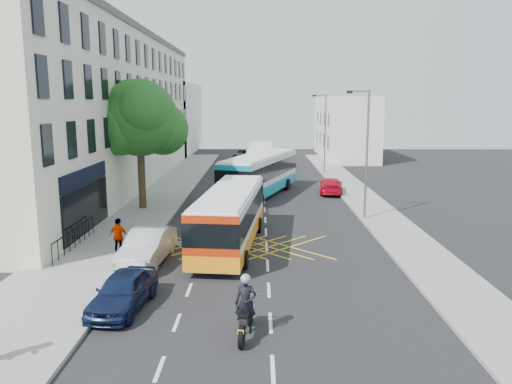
{
  "coord_description": "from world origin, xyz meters",
  "views": [
    {
      "loc": [
        -0.39,
        -18.93,
        7.44
      ],
      "look_at": [
        -0.58,
        9.85,
        2.2
      ],
      "focal_mm": 35.0,
      "sensor_mm": 36.0,
      "label": 1
    }
  ],
  "objects_px": {
    "bus_far": "(261,159)",
    "bus_mid": "(260,174)",
    "bus_near": "(230,217)",
    "distant_car_grey": "(243,155)",
    "lamp_far": "(324,130)",
    "pedestrian_far": "(119,236)",
    "distant_car_dark": "(284,153)",
    "parked_car_silver": "(147,247)",
    "red_hatchback": "(331,186)",
    "lamp_near": "(365,148)",
    "street_tree": "(139,119)",
    "motorbike": "(246,307)",
    "distant_car_silver": "(284,161)",
    "parked_car_blue": "(123,291)"
  },
  "relations": [
    {
      "from": "lamp_far",
      "to": "motorbike",
      "type": "distance_m",
      "value": 36.83
    },
    {
      "from": "street_tree",
      "to": "distant_car_dark",
      "type": "xyz_separation_m",
      "value": [
        11.41,
        32.52,
        -5.61
      ]
    },
    {
      "from": "distant_car_silver",
      "to": "pedestrian_far",
      "type": "relative_size",
      "value": 2.17
    },
    {
      "from": "lamp_near",
      "to": "red_hatchback",
      "type": "relative_size",
      "value": 1.79
    },
    {
      "from": "red_hatchback",
      "to": "pedestrian_far",
      "type": "relative_size",
      "value": 2.51
    },
    {
      "from": "lamp_near",
      "to": "bus_far",
      "type": "distance_m",
      "value": 21.73
    },
    {
      "from": "motorbike",
      "to": "distant_car_grey",
      "type": "bearing_deg",
      "value": 99.5
    },
    {
      "from": "pedestrian_far",
      "to": "bus_mid",
      "type": "bearing_deg",
      "value": -94.73
    },
    {
      "from": "bus_near",
      "to": "distant_car_grey",
      "type": "distance_m",
      "value": 39.03
    },
    {
      "from": "lamp_far",
      "to": "bus_mid",
      "type": "height_order",
      "value": "lamp_far"
    },
    {
      "from": "distant_car_dark",
      "to": "bus_mid",
      "type": "bearing_deg",
      "value": 80.24
    },
    {
      "from": "lamp_far",
      "to": "bus_mid",
      "type": "xyz_separation_m",
      "value": [
        -6.51,
        -11.7,
        -2.87
      ]
    },
    {
      "from": "bus_far",
      "to": "distant_car_grey",
      "type": "distance_m",
      "value": 12.87
    },
    {
      "from": "parked_car_blue",
      "to": "distant_car_silver",
      "type": "xyz_separation_m",
      "value": [
        7.82,
        40.46,
        -0.02
      ]
    },
    {
      "from": "red_hatchback",
      "to": "bus_far",
      "type": "bearing_deg",
      "value": -55.03
    },
    {
      "from": "bus_mid",
      "to": "motorbike",
      "type": "xyz_separation_m",
      "value": [
        -0.5,
        -24.27,
        -0.76
      ]
    },
    {
      "from": "parked_car_blue",
      "to": "distant_car_dark",
      "type": "xyz_separation_m",
      "value": [
        8.21,
        49.35,
        0.0
      ]
    },
    {
      "from": "lamp_near",
      "to": "bus_near",
      "type": "bearing_deg",
      "value": -144.2
    },
    {
      "from": "bus_near",
      "to": "distant_car_grey",
      "type": "xyz_separation_m",
      "value": [
        -0.58,
        39.01,
        -0.9
      ]
    },
    {
      "from": "lamp_far",
      "to": "distant_car_dark",
      "type": "bearing_deg",
      "value": 102.03
    },
    {
      "from": "distant_car_grey",
      "to": "parked_car_blue",
      "type": "bearing_deg",
      "value": -86.24
    },
    {
      "from": "red_hatchback",
      "to": "pedestrian_far",
      "type": "xyz_separation_m",
      "value": [
        -12.65,
        -17.13,
        0.39
      ]
    },
    {
      "from": "bus_far",
      "to": "bus_mid",
      "type": "bearing_deg",
      "value": -88.86
    },
    {
      "from": "bus_near",
      "to": "bus_far",
      "type": "distance_m",
      "value": 26.42
    },
    {
      "from": "distant_car_grey",
      "to": "pedestrian_far",
      "type": "height_order",
      "value": "pedestrian_far"
    },
    {
      "from": "parked_car_silver",
      "to": "distant_car_dark",
      "type": "xyz_separation_m",
      "value": [
        8.5,
        44.06,
        -0.09
      ]
    },
    {
      "from": "parked_car_blue",
      "to": "distant_car_dark",
      "type": "relative_size",
      "value": 0.96
    },
    {
      "from": "distant_car_grey",
      "to": "distant_car_dark",
      "type": "bearing_deg",
      "value": 30.47
    },
    {
      "from": "parked_car_silver",
      "to": "red_hatchback",
      "type": "relative_size",
      "value": 1.06
    },
    {
      "from": "lamp_near",
      "to": "red_hatchback",
      "type": "distance_m",
      "value": 10.17
    },
    {
      "from": "parked_car_silver",
      "to": "distant_car_grey",
      "type": "relative_size",
      "value": 0.98
    },
    {
      "from": "bus_mid",
      "to": "distant_car_dark",
      "type": "distance_m",
      "value": 27.4
    },
    {
      "from": "bus_near",
      "to": "bus_far",
      "type": "height_order",
      "value": "bus_far"
    },
    {
      "from": "street_tree",
      "to": "lamp_far",
      "type": "xyz_separation_m",
      "value": [
        14.71,
        17.03,
        -1.68
      ]
    },
    {
      "from": "lamp_far",
      "to": "bus_far",
      "type": "bearing_deg",
      "value": 175.21
    },
    {
      "from": "lamp_far",
      "to": "pedestrian_far",
      "type": "bearing_deg",
      "value": -115.65
    },
    {
      "from": "bus_far",
      "to": "distant_car_silver",
      "type": "distance_m",
      "value": 6.7
    },
    {
      "from": "red_hatchback",
      "to": "distant_car_dark",
      "type": "bearing_deg",
      "value": -76.4
    },
    {
      "from": "lamp_near",
      "to": "street_tree",
      "type": "bearing_deg",
      "value": 168.6
    },
    {
      "from": "street_tree",
      "to": "bus_far",
      "type": "height_order",
      "value": "street_tree"
    },
    {
      "from": "street_tree",
      "to": "bus_far",
      "type": "xyz_separation_m",
      "value": [
        8.29,
        17.57,
        -4.72
      ]
    },
    {
      "from": "street_tree",
      "to": "distant_car_dark",
      "type": "height_order",
      "value": "street_tree"
    },
    {
      "from": "distant_car_grey",
      "to": "distant_car_dark",
      "type": "xyz_separation_m",
      "value": [
        5.36,
        2.3,
        0.02
      ]
    },
    {
      "from": "motorbike",
      "to": "parked_car_silver",
      "type": "bearing_deg",
      "value": 130.47
    },
    {
      "from": "lamp_near",
      "to": "pedestrian_far",
      "type": "relative_size",
      "value": 4.47
    },
    {
      "from": "motorbike",
      "to": "pedestrian_far",
      "type": "relative_size",
      "value": 1.32
    },
    {
      "from": "street_tree",
      "to": "lamp_near",
      "type": "bearing_deg",
      "value": -11.4
    },
    {
      "from": "distant_car_dark",
      "to": "lamp_near",
      "type": "bearing_deg",
      "value": 92.29
    },
    {
      "from": "distant_car_silver",
      "to": "pedestrian_far",
      "type": "bearing_deg",
      "value": 66.75
    },
    {
      "from": "bus_far",
      "to": "pedestrian_far",
      "type": "height_order",
      "value": "bus_far"
    }
  ]
}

